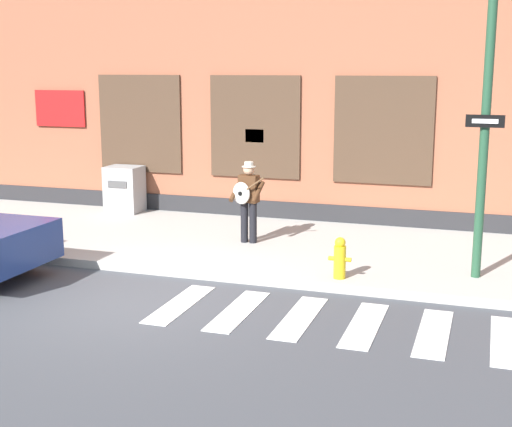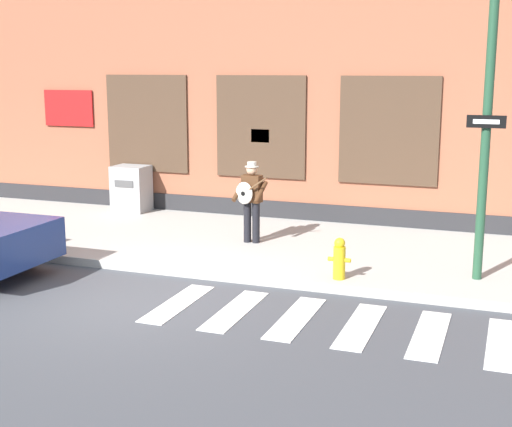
{
  "view_description": "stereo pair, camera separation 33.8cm",
  "coord_description": "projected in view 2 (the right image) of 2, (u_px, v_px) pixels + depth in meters",
  "views": [
    {
      "loc": [
        5.2,
        -9.42,
        3.59
      ],
      "look_at": [
        1.47,
        1.76,
        1.17
      ],
      "focal_mm": 50.0,
      "sensor_mm": 36.0,
      "label": 1
    },
    {
      "loc": [
        5.52,
        -9.31,
        3.59
      ],
      "look_at": [
        1.47,
        1.76,
        1.17
      ],
      "focal_mm": 50.0,
      "sensor_mm": 36.0,
      "label": 2
    }
  ],
  "objects": [
    {
      "name": "sidewalk",
      "position": [
        223.0,
        242.0,
        14.61
      ],
      "size": [
        28.0,
        4.66,
        0.16
      ],
      "color": "#ADAAA3",
      "rests_on": "ground"
    },
    {
      "name": "crosswalk",
      "position": [
        328.0,
        322.0,
        10.23
      ],
      "size": [
        5.2,
        1.9,
        0.01
      ],
      "color": "silver",
      "rests_on": "ground"
    },
    {
      "name": "utility_box",
      "position": [
        131.0,
        188.0,
        17.28
      ],
      "size": [
        0.82,
        0.7,
        1.11
      ],
      "color": "#9E9E9E",
      "rests_on": "sidewalk"
    },
    {
      "name": "building_backdrop",
      "position": [
        288.0,
        40.0,
        17.75
      ],
      "size": [
        28.0,
        4.06,
        8.54
      ],
      "color": "#99563D",
      "rests_on": "ground"
    },
    {
      "name": "busker",
      "position": [
        251.0,
        197.0,
        14.06
      ],
      "size": [
        0.71,
        0.56,
        1.62
      ],
      "color": "black",
      "rests_on": "sidewalk"
    },
    {
      "name": "ground_plane",
      "position": [
        129.0,
        301.0,
        11.14
      ],
      "size": [
        160.0,
        160.0,
        0.0
      ],
      "primitive_type": "plane",
      "color": "#424449"
    },
    {
      "name": "traffic_light",
      "position": [
        487.0,
        51.0,
        10.18
      ],
      "size": [
        0.6,
        2.7,
        5.35
      ],
      "color": "#234C33",
      "rests_on": "sidewalk"
    },
    {
      "name": "fire_hydrant",
      "position": [
        339.0,
        259.0,
        11.72
      ],
      "size": [
        0.38,
        0.2,
        0.7
      ],
      "color": "gold",
      "rests_on": "sidewalk"
    }
  ]
}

